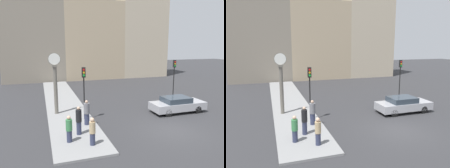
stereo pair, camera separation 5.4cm
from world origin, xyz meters
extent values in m
plane|color=#2D2D30|center=(0.00, 0.00, 0.00)|extent=(120.00, 120.00, 0.00)
cube|color=gray|center=(-6.26, 9.90, 0.06)|extent=(3.32, 23.80, 0.13)
cube|color=gray|center=(-9.01, 24.79, 9.79)|extent=(9.25, 5.00, 19.57)
cube|color=tan|center=(0.51, 24.79, 6.32)|extent=(9.78, 5.00, 12.64)
cube|color=#B7A88E|center=(9.51, 24.79, 9.09)|extent=(8.24, 5.00, 18.17)
cube|color=#9E9EA3|center=(2.76, 3.44, 0.58)|extent=(4.64, 1.86, 0.64)
cube|color=#2D3842|center=(2.57, 3.44, 1.12)|extent=(2.23, 1.68, 0.45)
cylinder|color=black|center=(4.19, 4.26, 0.31)|extent=(0.62, 0.22, 0.62)
cylinder|color=black|center=(4.19, 2.62, 0.31)|extent=(0.62, 0.22, 0.62)
cylinder|color=black|center=(1.32, 4.26, 0.31)|extent=(0.62, 0.22, 0.62)
cylinder|color=black|center=(1.32, 2.62, 0.31)|extent=(0.62, 0.22, 0.62)
cylinder|color=black|center=(-5.23, 3.90, 1.72)|extent=(0.09, 0.09, 3.20)
cube|color=black|center=(-5.23, 3.90, 3.70)|extent=(0.26, 0.20, 0.76)
cylinder|color=red|center=(-5.23, 3.78, 3.91)|extent=(0.15, 0.04, 0.15)
cylinder|color=orange|center=(-5.23, 3.78, 3.70)|extent=(0.15, 0.04, 0.15)
cylinder|color=green|center=(-5.23, 3.78, 3.49)|extent=(0.15, 0.04, 0.15)
cylinder|color=black|center=(5.02, 7.49, 1.69)|extent=(0.09, 0.09, 3.38)
cube|color=black|center=(5.02, 7.49, 3.76)|extent=(0.26, 0.20, 0.76)
cylinder|color=red|center=(5.02, 7.37, 3.97)|extent=(0.15, 0.04, 0.15)
cylinder|color=orange|center=(5.02, 7.37, 3.76)|extent=(0.15, 0.04, 0.15)
cylinder|color=green|center=(5.02, 7.37, 3.55)|extent=(0.15, 0.04, 0.15)
cylinder|color=#666056|center=(-7.15, 5.92, 2.05)|extent=(0.30, 0.30, 3.84)
cube|color=#666056|center=(-7.15, 5.92, 4.06)|extent=(0.39, 0.39, 0.18)
cylinder|color=#666056|center=(-7.15, 5.92, 4.60)|extent=(0.98, 0.04, 0.98)
cylinder|color=white|center=(-7.15, 5.92, 4.60)|extent=(0.91, 0.06, 0.91)
cylinder|color=#2D334C|center=(-5.68, -0.62, 0.48)|extent=(0.30, 0.30, 0.71)
cylinder|color=tan|center=(-5.68, -0.62, 1.16)|extent=(0.35, 0.35, 0.66)
sphere|color=tan|center=(-5.68, -0.62, 1.61)|extent=(0.24, 0.24, 0.24)
cylinder|color=#2D334C|center=(-6.15, 1.10, 0.54)|extent=(0.31, 0.31, 0.83)
cylinder|color=black|center=(-6.15, 1.10, 1.35)|extent=(0.37, 0.37, 0.78)
sphere|color=tan|center=(-6.15, 1.10, 1.84)|extent=(0.20, 0.20, 0.20)
cylinder|color=#2D334C|center=(-5.31, 2.65, 0.53)|extent=(0.36, 0.36, 0.81)
cylinder|color=slate|center=(-5.31, 2.65, 1.31)|extent=(0.42, 0.42, 0.75)
sphere|color=tan|center=(-5.31, 2.65, 1.79)|extent=(0.21, 0.21, 0.21)
cylinder|color=#2D334C|center=(-6.87, 0.19, 0.48)|extent=(0.31, 0.31, 0.71)
cylinder|color=#387A47|center=(-6.87, 0.19, 1.16)|extent=(0.37, 0.37, 0.66)
sphere|color=tan|center=(-6.87, 0.19, 1.60)|extent=(0.23, 0.23, 0.23)
camera|label=1|loc=(-8.29, -11.92, 5.73)|focal=35.00mm
camera|label=2|loc=(-8.24, -11.93, 5.73)|focal=35.00mm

